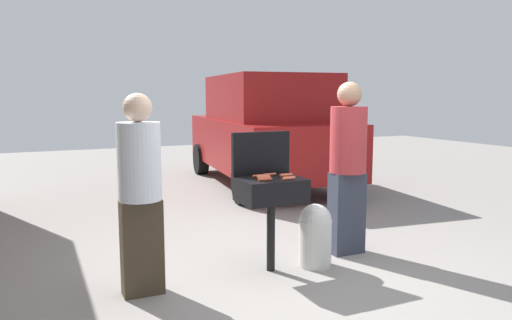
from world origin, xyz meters
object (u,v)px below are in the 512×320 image
Objects in this scene: hot_dog_7 at (288,179)px; hot_dog_9 at (265,180)px; hot_dog_3 at (286,175)px; hot_dog_5 at (289,178)px; bbq_grill at (271,193)px; hot_dog_2 at (286,175)px; hot_dog_8 at (259,176)px; hot_dog_1 at (263,176)px; hot_dog_6 at (270,175)px; person_left at (140,187)px; person_right at (348,162)px; propane_tank at (315,234)px; hot_dog_4 at (263,177)px; parked_minivan at (266,130)px; hot_dog_0 at (264,178)px.

hot_dog_7 is 1.00× the size of hot_dog_9.
hot_dog_3 and hot_dog_5 have the same top height.
bbq_grill is 6.86× the size of hot_dog_2.
hot_dog_8 is (-0.25, 0.09, 0.00)m from hot_dog_2.
hot_dog_1 reaches higher than bbq_grill.
hot_dog_3 is 0.16m from hot_dog_6.
hot_dog_2 is at bearing 14.84° from person_left.
person_right is at bearing 1.78° from hot_dog_8.
bbq_grill is 0.21m from hot_dog_6.
hot_dog_2 and hot_dog_7 have the same top height.
propane_tank is 0.34× the size of person_right.
hot_dog_4 is 0.17m from hot_dog_6.
hot_dog_5 is at bearing -0.20° from hot_dog_9.
bbq_grill is 0.19× the size of parked_minivan.
hot_dog_7 reaches higher than propane_tank.
hot_dog_6 is 1.00× the size of hot_dog_7.
person_left is (-1.27, -0.17, 0.01)m from hot_dog_6.
hot_dog_4 is (0.02, 0.06, 0.00)m from hot_dog_0.
person_right reaches higher than propane_tank.
bbq_grill is 6.86× the size of hot_dog_0.
hot_dog_1 is (0.04, 0.10, 0.00)m from hot_dog_0.
person_right is 0.39× the size of parked_minivan.
propane_tank is 0.37× the size of person_left.
hot_dog_6 is at bearing 9.30° from person_right.
hot_dog_2 is 0.21× the size of propane_tank.
person_right is at bearing 21.86° from propane_tank.
hot_dog_4 reaches higher than propane_tank.
bbq_grill is at bearing -51.13° from hot_dog_1.
hot_dog_0 is at bearing 150.04° from hot_dog_7.
hot_dog_4 is 1.00× the size of hot_dog_6.
hot_dog_0 is at bearing 71.11° from hot_dog_9.
hot_dog_2 is (0.26, 0.05, 0.00)m from hot_dog_0.
hot_dog_4 is 0.07× the size of person_right.
propane_tank is 1.77m from person_left.
hot_dog_6 and hot_dog_9 have the same top height.
parked_minivan reaches higher than hot_dog_0.
parked_minivan is at bearing 66.33° from hot_dog_3.
hot_dog_0 is 0.80m from propane_tank.
person_right is at bearing 16.46° from hot_dog_5.
hot_dog_2 is 0.07× the size of person_right.
hot_dog_3 and hot_dog_9 have the same top height.
hot_dog_6 is (-0.14, 0.08, 0.00)m from hot_dog_3.
person_right reaches higher than bbq_grill.
hot_dog_6 is (-0.12, 0.11, 0.00)m from hot_dog_2.
hot_dog_1 is 0.12m from hot_dog_6.
hot_dog_7 is at bearing -10.89° from hot_dog_9.
hot_dog_4 is at bearing -137.35° from hot_dog_6.
person_left is (-1.11, 0.07, 0.01)m from hot_dog_9.
hot_dog_3 is 0.21× the size of propane_tank.
hot_dog_2 is 0.24m from hot_dog_4.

